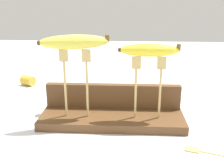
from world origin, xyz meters
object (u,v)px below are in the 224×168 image
(banana_raised_right, at_px, (149,50))
(fork_fallen_near, at_px, (207,152))
(fork_stand_right, at_px, (148,82))
(banana_raised_left, at_px, (74,42))
(banana_chunk_far, at_px, (28,81))
(fork_stand_left, at_px, (76,78))

(banana_raised_right, relative_size, fork_fallen_near, 1.14)
(fork_stand_right, relative_size, banana_raised_left, 0.92)
(banana_raised_left, bearing_deg, banana_chunk_far, 127.78)
(fork_stand_left, height_order, banana_chunk_far, fork_stand_left)
(fork_stand_left, relative_size, fork_stand_right, 1.10)
(fork_fallen_near, relative_size, banana_chunk_far, 2.26)
(fork_fallen_near, bearing_deg, banana_raised_right, 134.37)
(fork_fallen_near, height_order, banana_chunk_far, banana_chunk_far)
(fork_stand_right, bearing_deg, fork_fallen_near, -45.65)
(banana_raised_right, distance_m, banana_chunk_far, 0.64)
(fork_stand_right, xyz_separation_m, banana_raised_right, (-0.00, -0.00, 0.09))
(banana_raised_right, bearing_deg, fork_fallen_near, -45.63)
(fork_stand_right, xyz_separation_m, fork_fallen_near, (0.14, -0.15, -0.13))
(fork_stand_right, bearing_deg, banana_raised_right, -179.53)
(fork_stand_left, height_order, fork_stand_right, fork_stand_left)
(fork_stand_left, distance_m, fork_stand_right, 0.21)
(fork_stand_right, relative_size, fork_fallen_near, 1.22)
(banana_raised_left, xyz_separation_m, banana_raised_right, (0.21, 0.00, -0.02))
(banana_raised_right, bearing_deg, banana_chunk_far, 143.71)
(banana_raised_left, relative_size, fork_fallen_near, 1.33)
(banana_chunk_far, bearing_deg, banana_raised_left, -52.22)
(fork_stand_left, xyz_separation_m, banana_chunk_far, (-0.28, 0.36, -0.13))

